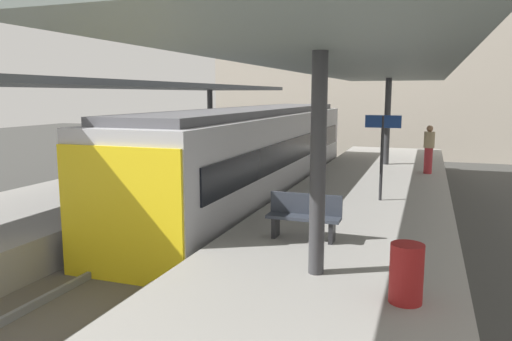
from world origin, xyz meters
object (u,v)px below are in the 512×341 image
Objects in this scene: platform_bench at (304,215)px; passenger_mid_platform at (429,149)px; litter_bin at (406,273)px; passenger_near_bench at (106,167)px; platform_sign at (382,138)px; commuter_train at (255,156)px.

platform_bench is 0.83× the size of passenger_mid_platform.
passenger_mid_platform is (0.23, 11.40, 0.47)m from litter_bin.
passenger_mid_platform is at bearing 42.09° from passenger_near_bench.
platform_bench is at bearing -103.68° from passenger_mid_platform.
litter_bin is (0.92, -6.39, -1.22)m from platform_sign.
commuter_train is at bearing 121.12° from litter_bin.
platform_sign is at bearing 98.20° from litter_bin.
platform_sign is (4.23, -2.15, 0.90)m from commuter_train.
platform_sign reaches higher than passenger_near_bench.
commuter_train is 18.92× the size of litter_bin.
platform_sign is 1.32× the size of passenger_mid_platform.
platform_sign is at bearing -102.91° from passenger_mid_platform.
litter_bin is at bearing -58.88° from commuter_train.
passenger_mid_platform is at bearing 77.09° from platform_sign.
passenger_near_bench is (-2.62, -4.37, 0.11)m from commuter_train.
platform_sign is 5.20m from passenger_mid_platform.
litter_bin is at bearing -81.80° from platform_sign.
passenger_mid_platform reaches higher than passenger_near_bench.
passenger_mid_platform is at bearing 76.32° from platform_bench.
commuter_train is at bearing 153.06° from platform_sign.
platform_sign is (1.05, 4.01, 1.16)m from platform_bench.
passenger_near_bench is 10.78m from passenger_mid_platform.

